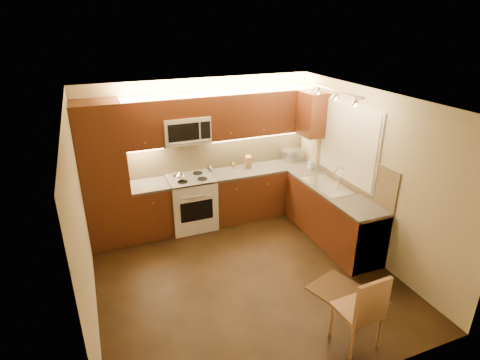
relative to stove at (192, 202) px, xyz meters
name	(u,v)px	position (x,y,z in m)	size (l,w,h in m)	color
floor	(245,276)	(0.30, -1.68, -0.46)	(4.00, 4.00, 0.01)	black
ceiling	(246,101)	(0.30, -1.68, 2.04)	(4.00, 4.00, 0.01)	beige
wall_back	(201,151)	(0.30, 0.32, 0.79)	(4.00, 0.01, 2.50)	#BFB18B
wall_front	(334,290)	(0.30, -3.67, 0.79)	(4.00, 0.01, 2.50)	#BFB18B
wall_left	(82,226)	(-1.70, -1.68, 0.79)	(0.01, 4.00, 2.50)	#BFB18B
wall_right	(370,175)	(2.30, -1.68, 0.79)	(0.01, 4.00, 2.50)	#BFB18B
pantry	(104,176)	(-1.35, 0.02, 0.69)	(0.70, 0.60, 2.30)	#47250F
base_cab_back_left	(151,210)	(-0.69, 0.02, -0.03)	(0.62, 0.60, 0.86)	#47250F
counter_back_left	(149,185)	(-0.69, 0.02, 0.42)	(0.62, 0.60, 0.04)	#363331
base_cab_back_right	(261,191)	(1.34, 0.02, -0.03)	(1.92, 0.60, 0.86)	#47250F
counter_back_right	(262,169)	(1.34, 0.02, 0.42)	(1.92, 0.60, 0.04)	#363331
base_cab_right	(332,216)	(2.00, -1.28, -0.03)	(0.60, 2.00, 0.86)	#47250F
counter_right	(334,191)	(2.00, -1.28, 0.42)	(0.60, 2.00, 0.04)	#363331
dishwasher	(359,237)	(2.00, -1.98, -0.03)	(0.58, 0.60, 0.84)	silver
backsplash_back	(220,152)	(0.65, 0.31, 0.74)	(3.30, 0.02, 0.60)	tan
backsplash_right	(352,169)	(2.29, -1.28, 0.74)	(0.02, 2.00, 0.60)	tan
upper_cab_back_left	(142,124)	(-0.69, 0.15, 1.42)	(0.62, 0.35, 0.75)	#47250F
upper_cab_back_right	(260,113)	(1.34, 0.15, 1.42)	(1.92, 0.35, 0.75)	#47250F
upper_cab_bridge	(184,106)	(0.00, 0.15, 1.63)	(0.76, 0.35, 0.31)	#47250F
upper_cab_right_corner	(312,114)	(2.12, -0.28, 1.42)	(0.35, 0.50, 0.75)	#47250F
stove	(192,202)	(0.00, 0.00, 0.00)	(0.76, 0.65, 0.92)	silver
microwave	(186,129)	(0.00, 0.14, 1.26)	(0.76, 0.38, 0.44)	silver
window_frame	(349,142)	(2.29, -1.12, 1.14)	(0.03, 1.44, 1.24)	silver
window_blinds	(348,143)	(2.27, -1.12, 1.14)	(0.02, 1.36, 1.16)	silver
sink	(330,182)	(2.00, -1.12, 0.52)	(0.52, 0.86, 0.15)	silver
faucet	(339,176)	(2.18, -1.12, 0.59)	(0.20, 0.04, 0.30)	silver
track_light_bar	(336,90)	(1.85, -1.27, 2.00)	(0.04, 1.20, 0.03)	silver
kettle	(180,176)	(-0.19, -0.08, 0.55)	(0.16, 0.16, 0.19)	silver
toaster_oven	(292,155)	(2.02, 0.17, 0.55)	(0.35, 0.27, 0.21)	silver
knife_block	(248,162)	(1.10, 0.11, 0.55)	(0.10, 0.16, 0.22)	#8D6140
spice_jar_a	(210,167)	(0.44, 0.26, 0.49)	(0.05, 0.05, 0.10)	silver
spice_jar_b	(233,165)	(0.86, 0.23, 0.49)	(0.05, 0.05, 0.09)	brown
spice_jar_c	(212,169)	(0.44, 0.18, 0.48)	(0.04, 0.04, 0.08)	silver
spice_jar_d	(234,166)	(0.85, 0.18, 0.48)	(0.05, 0.05, 0.09)	#A97B32
soap_bottle	(311,163)	(2.14, -0.34, 0.54)	(0.09, 0.09, 0.19)	white
rug	(347,295)	(1.40, -2.58, -0.45)	(0.63, 0.94, 0.01)	black
dining_chair	(357,308)	(0.98, -3.26, 0.03)	(0.43, 0.43, 0.97)	#8D6140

